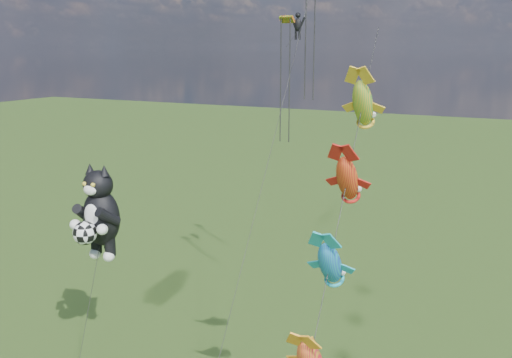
% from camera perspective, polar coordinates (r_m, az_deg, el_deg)
% --- Properties ---
extents(cat_kite_rig, '(2.74, 4.16, 12.33)m').
position_cam_1_polar(cat_kite_rig, '(35.78, -15.48, -3.27)').
color(cat_kite_rig, brown).
rests_on(cat_kite_rig, ground).
extents(fish_windsock_rig, '(1.43, 15.95, 19.99)m').
position_cam_1_polar(fish_windsock_rig, '(21.64, 7.39, -8.46)').
color(fish_windsock_rig, brown).
rests_on(fish_windsock_rig, ground).
extents(parafoil_rig, '(2.24, 17.48, 23.37)m').
position_cam_1_polar(parafoil_rig, '(39.93, 4.06, 14.01)').
color(parafoil_rig, brown).
rests_on(parafoil_rig, ground).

